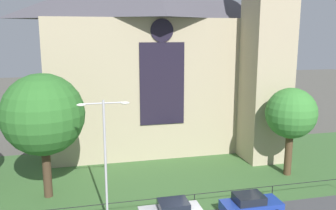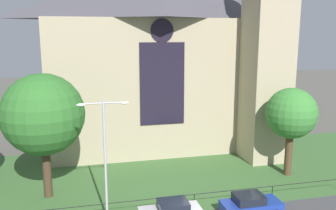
# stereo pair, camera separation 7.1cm
# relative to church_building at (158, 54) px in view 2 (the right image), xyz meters

# --- Properties ---
(ground) EXTENTS (160.00, 160.00, 0.00)m
(ground) POSITION_rel_church_building_xyz_m (-1.87, -8.64, -10.27)
(ground) COLOR #56544C
(grass_verge) EXTENTS (120.00, 20.00, 0.01)m
(grass_verge) POSITION_rel_church_building_xyz_m (-1.87, -10.64, -10.27)
(grass_verge) COLOR #3D6633
(grass_verge) RESTS_ON ground
(church_building) EXTENTS (23.20, 16.20, 26.00)m
(church_building) POSITION_rel_church_building_xyz_m (0.00, 0.00, 0.00)
(church_building) COLOR tan
(church_building) RESTS_ON ground
(iron_railing) EXTENTS (25.03, 0.07, 1.13)m
(iron_railing) POSITION_rel_church_building_xyz_m (-0.77, -16.14, -9.32)
(iron_railing) COLOR black
(iron_railing) RESTS_ON ground
(tree_left_near) EXTENTS (6.19, 6.19, 9.68)m
(tree_left_near) POSITION_rel_church_building_xyz_m (-11.27, -11.57, -3.72)
(tree_left_near) COLOR #423021
(tree_left_near) RESTS_ON ground
(tree_right_near) EXTENTS (4.46, 4.46, 7.92)m
(tree_right_near) POSITION_rel_church_building_xyz_m (9.35, -11.91, -4.66)
(tree_right_near) COLOR #4C3823
(tree_right_near) RESTS_ON ground
(streetlamp_near) EXTENTS (3.37, 0.26, 8.34)m
(streetlamp_near) POSITION_rel_church_building_xyz_m (-7.04, -16.24, -4.98)
(streetlamp_near) COLOR #B2B2B7
(streetlamp_near) RESTS_ON ground
(parked_car_blue) EXTENTS (4.20, 2.03, 1.51)m
(parked_car_blue) POSITION_rel_church_building_xyz_m (2.80, -17.90, -9.53)
(parked_car_blue) COLOR #1E3899
(parked_car_blue) RESTS_ON ground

